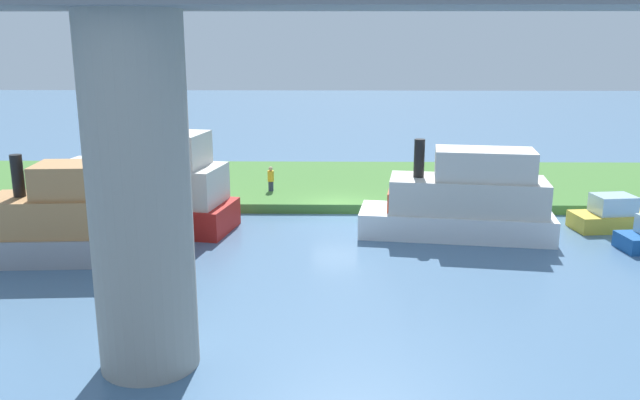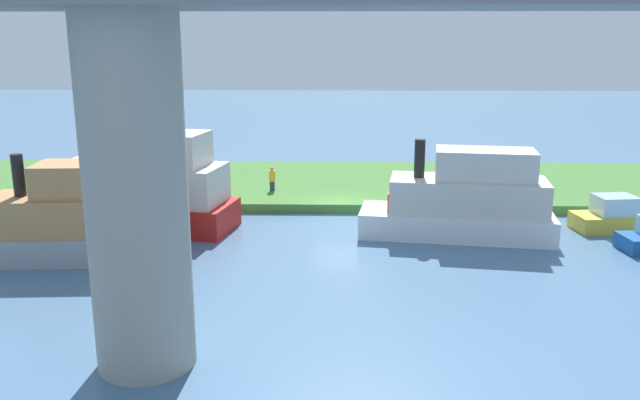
% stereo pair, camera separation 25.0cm
% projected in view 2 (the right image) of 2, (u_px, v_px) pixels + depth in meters
% --- Properties ---
extents(ground_plane, '(160.00, 160.00, 0.00)m').
position_uv_depth(ground_plane, '(338.00, 214.00, 34.02)').
color(ground_plane, '#4C7093').
extents(grassy_bank, '(80.00, 12.00, 0.50)m').
position_uv_depth(grassy_bank, '(338.00, 184.00, 39.78)').
color(grassy_bank, '#427533').
rests_on(grassy_bank, ground).
extents(bridge_pylon, '(2.71, 2.71, 9.64)m').
position_uv_depth(bridge_pylon, '(137.00, 198.00, 17.36)').
color(bridge_pylon, '#9E998E').
rests_on(bridge_pylon, ground).
extents(person_on_bank, '(0.42, 0.42, 1.39)m').
position_uv_depth(person_on_bank, '(272.00, 179.00, 36.81)').
color(person_on_bank, '#2D334C').
rests_on(person_on_bank, grassy_bank).
extents(mooring_post, '(0.20, 0.20, 1.05)m').
position_uv_depth(mooring_post, '(513.00, 189.00, 35.13)').
color(mooring_post, brown).
rests_on(mooring_post, grassy_bank).
extents(riverboat_paddlewheel, '(9.05, 4.12, 4.46)m').
position_uv_depth(riverboat_paddlewheel, '(463.00, 201.00, 29.87)').
color(riverboat_paddlewheel, white).
rests_on(riverboat_paddlewheel, ground).
extents(skiff_small, '(8.75, 3.41, 4.39)m').
position_uv_depth(skiff_small, '(73.00, 220.00, 26.96)').
color(skiff_small, '#99999E').
rests_on(skiff_small, ground).
extents(motorboat_red, '(5.21, 2.40, 1.67)m').
position_uv_depth(motorboat_red, '(623.00, 217.00, 31.15)').
color(motorboat_red, gold).
rests_on(motorboat_red, ground).
extents(houseboat_blue, '(10.43, 5.16, 5.10)m').
position_uv_depth(houseboat_blue, '(137.00, 189.00, 31.32)').
color(houseboat_blue, red).
rests_on(houseboat_blue, ground).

